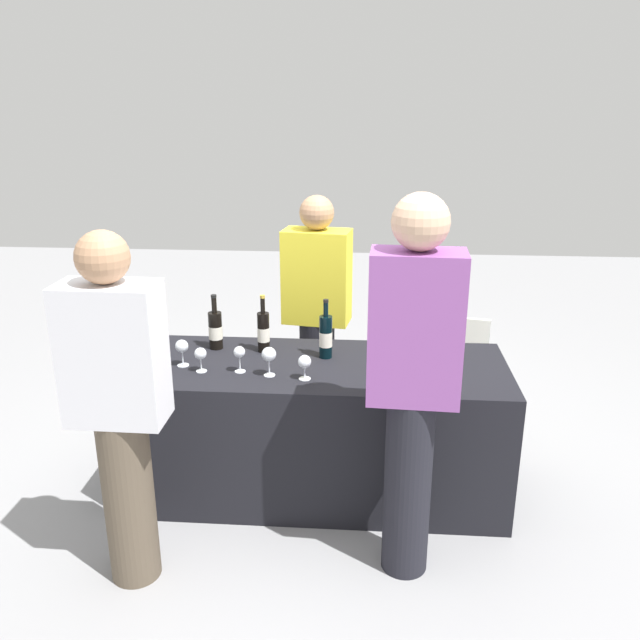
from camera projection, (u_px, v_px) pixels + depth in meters
name	position (u px, v px, depth m)	size (l,w,h in m)	color
ground_plane	(320.00, 487.00, 3.71)	(12.00, 12.00, 0.00)	gray
tasting_table	(320.00, 428.00, 3.59)	(2.00, 0.77, 0.76)	black
wine_bottle_0	(215.00, 330.00, 3.66)	(0.08, 0.08, 0.32)	black
wine_bottle_1	(263.00, 332.00, 3.61)	(0.07, 0.07, 0.33)	black
wine_bottle_2	(326.00, 336.00, 3.52)	(0.07, 0.07, 0.33)	black
wine_bottle_3	(411.00, 338.00, 3.51)	(0.07, 0.07, 0.32)	black
wine_bottle_4	(440.00, 340.00, 3.51)	(0.08, 0.08, 0.30)	black
wine_glass_0	(182.00, 347.00, 3.42)	(0.07, 0.07, 0.15)	silver
wine_glass_1	(200.00, 355.00, 3.35)	(0.06, 0.06, 0.13)	silver
wine_glass_2	(239.00, 353.00, 3.34)	(0.06, 0.06, 0.14)	silver
wine_glass_3	(269.00, 355.00, 3.29)	(0.07, 0.07, 0.15)	silver
wine_glass_4	(305.00, 363.00, 3.26)	(0.07, 0.07, 0.13)	silver
wine_glass_5	(389.00, 356.00, 3.31)	(0.07, 0.07, 0.14)	silver
server_pouring	(317.00, 311.00, 4.07)	(0.43, 0.28, 1.56)	black
guest_0	(119.00, 404.00, 2.76)	(0.41, 0.23, 1.62)	brown
guest_1	(413.00, 378.00, 2.78)	(0.40, 0.24, 1.76)	black
menu_board	(444.00, 364.00, 4.52)	(0.58, 0.03, 0.70)	white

